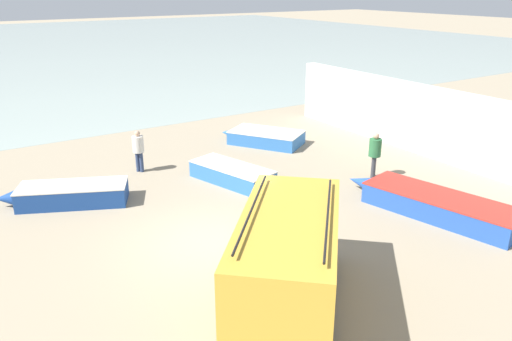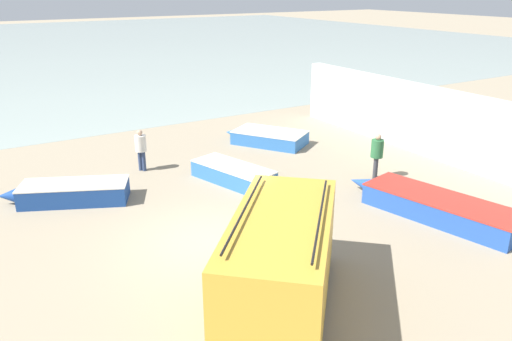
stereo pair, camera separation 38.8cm
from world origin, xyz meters
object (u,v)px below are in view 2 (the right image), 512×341
(fishing_rowboat_2, at_px, (69,193))
(fishing_rowboat_0, at_px, (434,206))
(parked_van, at_px, (281,259))
(fishing_rowboat_3, at_px, (236,175))
(fisherman_2, at_px, (141,146))
(fisherman_1, at_px, (377,152))
(fishing_rowboat_1, at_px, (268,137))

(fishing_rowboat_2, bearing_deg, fishing_rowboat_0, 167.98)
(parked_van, height_order, fishing_rowboat_2, parked_van)
(parked_van, relative_size, fishing_rowboat_3, 1.21)
(parked_van, xyz_separation_m, fisherman_2, (0.32, 9.88, -0.26))
(fisherman_1, relative_size, fisherman_2, 1.05)
(fisherman_2, bearing_deg, fishing_rowboat_1, -34.60)
(fishing_rowboat_0, relative_size, fisherman_2, 3.56)
(fishing_rowboat_0, relative_size, fishing_rowboat_1, 1.51)
(fishing_rowboat_3, bearing_deg, fishing_rowboat_1, 117.77)
(fishing_rowboat_0, distance_m, fishing_rowboat_1, 8.89)
(fishing_rowboat_0, xyz_separation_m, fishing_rowboat_2, (-9.27, 6.86, -0.01))
(fisherman_2, bearing_deg, fishing_rowboat_2, 169.55)
(fishing_rowboat_0, bearing_deg, fishing_rowboat_1, -10.35)
(fisherman_2, bearing_deg, fisherman_1, -75.27)
(parked_van, height_order, fisherman_1, parked_van)
(fishing_rowboat_1, relative_size, fisherman_2, 2.35)
(fishing_rowboat_0, bearing_deg, fishing_rowboat_3, 22.15)
(fisherman_1, xyz_separation_m, fisherman_2, (-6.99, 5.20, -0.05))
(fishing_rowboat_0, height_order, fishing_rowboat_1, fishing_rowboat_0)
(fishing_rowboat_3, height_order, fisherman_2, fisherman_2)
(fishing_rowboat_1, bearing_deg, fishing_rowboat_2, 69.85)
(fishing_rowboat_0, distance_m, fisherman_2, 10.56)
(parked_van, xyz_separation_m, fishing_rowboat_2, (-2.68, 8.27, -0.89))
(parked_van, bearing_deg, fisherman_2, 40.40)
(fishing_rowboat_3, height_order, fisherman_1, fisherman_1)
(parked_van, relative_size, fisherman_1, 2.83)
(parked_van, bearing_deg, fishing_rowboat_3, 20.54)
(fishing_rowboat_0, xyz_separation_m, fishing_rowboat_1, (-0.35, 8.88, -0.04))
(fishing_rowboat_3, bearing_deg, fisherman_1, 47.39)
(fishing_rowboat_0, bearing_deg, fishing_rowboat_2, 40.87)
(fishing_rowboat_0, distance_m, fisherman_1, 3.41)
(fishing_rowboat_3, bearing_deg, fisherman_2, -156.73)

